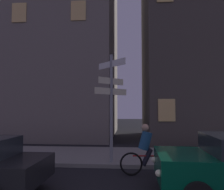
% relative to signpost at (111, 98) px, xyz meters
% --- Properties ---
extents(sidewalk_kerb, '(40.00, 3.40, 0.14)m').
position_rel_signpost_xyz_m(sidewalk_kerb, '(-0.27, 1.36, -2.43)').
color(sidewalk_kerb, gray).
rests_on(sidewalk_kerb, ground_plane).
extents(signpost, '(1.10, 1.10, 3.98)m').
position_rel_signpost_xyz_m(signpost, '(0.00, 0.00, 0.00)').
color(signpost, gray).
rests_on(signpost, sidewalk_kerb).
extents(cyclist, '(1.82, 0.34, 1.61)m').
position_rel_signpost_xyz_m(cyclist, '(1.21, -1.06, -1.76)').
color(cyclist, black).
rests_on(cyclist, ground_plane).
extents(building_left_block, '(11.04, 9.21, 20.82)m').
position_rel_signpost_xyz_m(building_left_block, '(-6.02, 9.09, 7.91)').
color(building_left_block, slate).
rests_on(building_left_block, ground_plane).
extents(building_right_block, '(8.88, 7.15, 12.82)m').
position_rel_signpost_xyz_m(building_right_block, '(6.22, 7.40, 3.91)').
color(building_right_block, '#4C443D').
rests_on(building_right_block, ground_plane).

